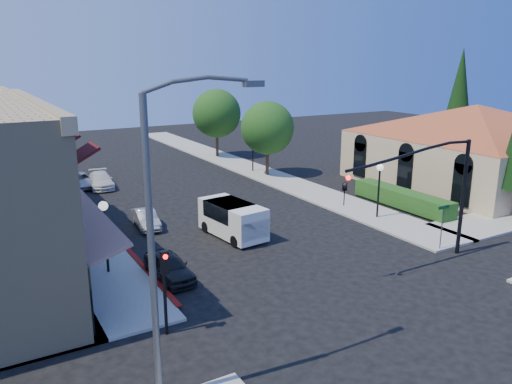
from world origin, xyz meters
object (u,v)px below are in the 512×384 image
parked_car_d (80,180)px  street_tree_b (217,113)px  secondary_signal (165,277)px  signal_mast_arm (436,182)px  parked_car_b (146,219)px  conifer_far (459,97)px  lamppost_left_far (55,165)px  lamppost_right_near (379,177)px  parked_car_a (169,267)px  cobra_streetlight (163,231)px  parked_car_c (101,180)px  street_tree_a (267,128)px  lamppost_right_far (253,142)px  lamppost_left_near (104,219)px  white_van (233,218)px  street_name_sign (442,220)px

parked_car_d → street_tree_b: bearing=16.4°
secondary_signal → parked_car_d: 24.72m
signal_mast_arm → parked_car_b: 16.58m
conifer_far → lamppost_left_far: 36.90m
signal_mast_arm → parked_car_b: size_ratio=2.44×
street_tree_b → lamppost_right_near: 24.07m
lamppost_right_near → parked_car_a: 14.99m
street_tree_b → parked_car_a: (-15.00, -26.00, -3.94)m
cobra_streetlight → parked_car_b: cobra_streetlight is taller
lamppost_left_far → parked_car_c: 5.22m
conifer_far → street_tree_a: conifer_far is taller
secondary_signal → lamppost_right_far: lamppost_right_far is taller
street_tree_a → parked_car_a: 22.22m
conifer_far → lamppost_left_near: bearing=-164.7°
street_tree_b → parked_car_d: 16.64m
parked_car_a → signal_mast_arm: bearing=-23.2°
conifer_far → lamppost_left_near: size_ratio=3.08×
conifer_far → lamppost_right_far: size_ratio=3.08×
parked_car_b → lamppost_left_near: bearing=-118.0°
lamppost_right_far → lamppost_left_far: bearing=-173.3°
white_van → lamppost_right_far: bearing=56.6°
conifer_far → white_van: conifer_far is taller
cobra_streetlight → lamppost_right_far: 31.53m
signal_mast_arm → cobra_streetlight: size_ratio=0.86×
street_name_sign → white_van: size_ratio=0.54×
conifer_far → parked_car_a: size_ratio=3.08×
lamppost_left_near → lamppost_right_near: size_ratio=1.00×
conifer_far → cobra_streetlight: (-37.15, -20.00, -1.09)m
lamppost_right_near → parked_car_b: bearing=156.8°
street_tree_a → parked_car_b: street_tree_a is taller
cobra_streetlight → white_van: cobra_streetlight is taller
street_tree_a → lamppost_right_near: (-0.30, -14.00, -1.46)m
street_name_sign → lamppost_left_far: 25.48m
signal_mast_arm → parked_car_a: size_ratio=2.24×
parked_car_b → parked_car_d: size_ratio=0.82×
parked_car_c → street_tree_a: bearing=-6.1°
signal_mast_arm → lamppost_right_far: bearing=83.3°
white_van → parked_car_a: (-5.21, -3.63, -0.53)m
street_tree_a → lamppost_right_far: bearing=98.5°
secondary_signal → street_tree_a: bearing=50.8°
street_tree_b → lamppost_left_near: (-17.30, -24.00, -1.81)m
signal_mast_arm → lamppost_left_far: size_ratio=2.24×
street_name_sign → lamppost_left_near: size_ratio=0.70×
conifer_far → white_van: 30.63m
street_tree_a → secondary_signal: size_ratio=1.95×
street_name_sign → secondary_signal: bearing=-177.1°
street_name_sign → parked_car_b: street_name_sign is taller
street_tree_b → secondary_signal: size_ratio=2.11×
street_tree_b → white_van: bearing=-113.6°
street_tree_b → lamppost_left_near: street_tree_b is taller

